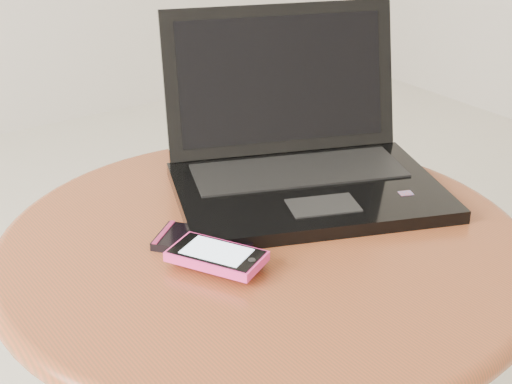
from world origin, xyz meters
TOP-DOWN VIEW (x-y plane):
  - table at (0.09, 0.00)m, footprint 0.69×0.69m
  - laptop at (0.23, 0.10)m, footprint 0.45×0.42m
  - phone_black at (0.02, 0.02)m, footprint 0.13×0.13m
  - phone_pink at (0.00, -0.03)m, footprint 0.10×0.13m

SIDE VIEW (x-z plane):
  - table at x=0.09m, z-range 0.16..0.70m
  - phone_black at x=0.02m, z-range 0.54..0.56m
  - phone_pink at x=0.00m, z-range 0.56..0.57m
  - laptop at x=0.23m, z-range 0.47..0.71m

